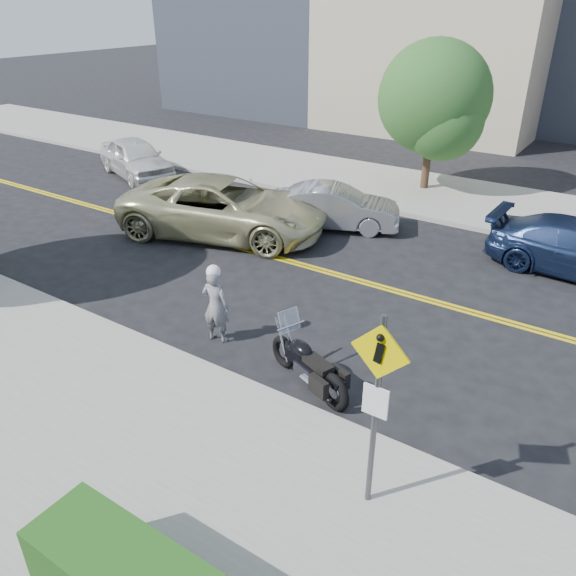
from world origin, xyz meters
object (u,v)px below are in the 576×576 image
Objects in this scene: parked_car_silver at (334,207)px; parked_car_white at (136,158)px; suv at (224,207)px; motorcycle at (309,356)px; pedestrian_sign at (376,397)px; motorcyclist at (216,304)px.

parked_car_white is at bearing 63.82° from parked_car_silver.
motorcycle is at bearing -146.68° from suv.
suv is 1.53× the size of parked_car_silver.
suv is 3.39m from parked_car_silver.
pedestrian_sign is 10.77m from suv.
pedestrian_sign reaches higher than motorcycle.
motorcyclist is (-4.58, 2.20, -1.10)m from pedestrian_sign.
motorcycle is 0.35× the size of suv.
pedestrian_sign is at bearing -101.96° from parked_car_white.
motorcyclist is 0.81× the size of motorcycle.
motorcyclist is 0.40× the size of parked_car_white.
motorcycle is 0.54× the size of parked_car_silver.
parked_car_silver is (-1.17, 7.01, -0.20)m from motorcyclist.
motorcyclist is 0.28× the size of suv.
pedestrian_sign is at bearing -147.31° from suv.
pedestrian_sign is 1.73× the size of motorcyclist.
suv is at bearing -62.19° from motorcyclist.
parked_car_white is 9.35m from parked_car_silver.
pedestrian_sign reaches higher than parked_car_silver.
motorcyclist is 12.94m from parked_car_white.
motorcyclist reaches higher than parked_car_silver.
parked_car_white is (-12.91, 7.83, 0.09)m from motorcycle.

